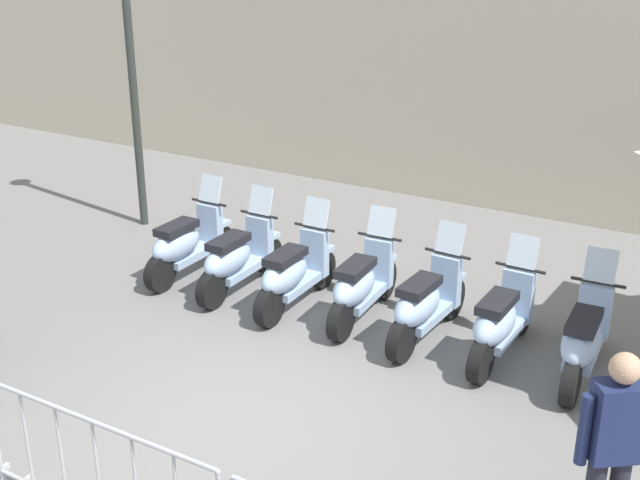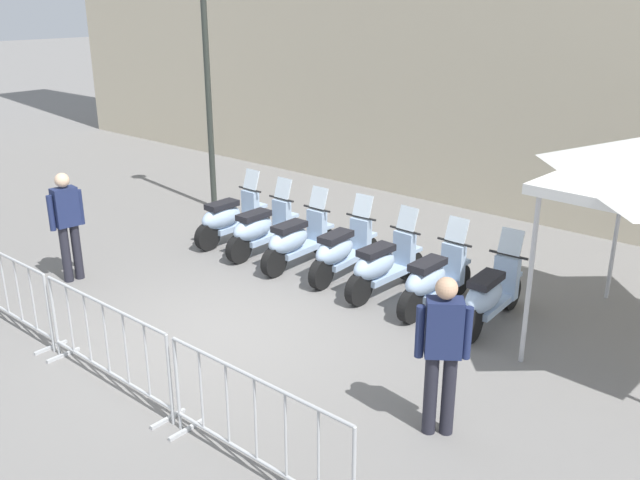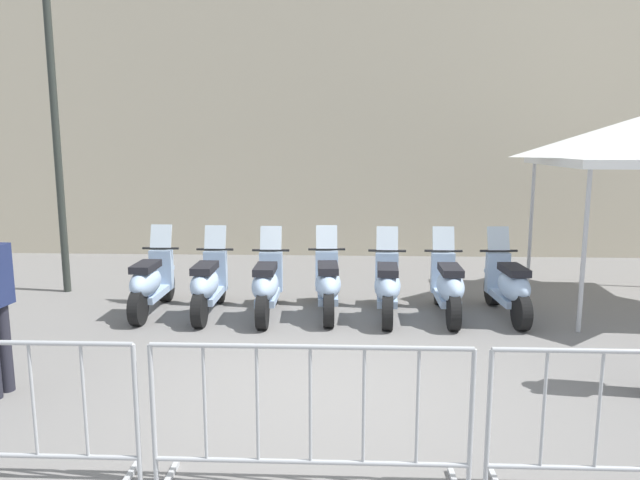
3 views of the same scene
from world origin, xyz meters
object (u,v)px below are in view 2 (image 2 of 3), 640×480
motorcycle_2 (297,241)px  barrier_segment_2 (256,427)px  motorcycle_3 (342,251)px  motorcycle_6 (490,295)px  barrier_segment_0 (5,289)px  motorcycle_1 (261,229)px  motorcycle_0 (230,218)px  officer_mid_plaza (67,221)px  officer_near_row_end (443,348)px  motorcycle_4 (383,265)px  barrier_segment_1 (107,345)px  motorcycle_5 (433,280)px  street_lamp (206,57)px

motorcycle_2 → barrier_segment_2: 5.24m
motorcycle_2 → barrier_segment_2: (3.46, -3.93, 0.07)m
motorcycle_3 → motorcycle_6: bearing=2.5°
barrier_segment_0 → motorcycle_1: bearing=83.7°
motorcycle_0 → barrier_segment_0: motorcycle_0 is taller
motorcycle_6 → officer_mid_plaza: size_ratio=1.00×
motorcycle_1 → barrier_segment_2: bearing=-42.2°
motorcycle_2 → officer_near_row_end: 4.85m
motorcycle_4 → barrier_segment_2: 4.42m
motorcycle_3 → motorcycle_4: bearing=-2.6°
motorcycle_4 → barrier_segment_1: size_ratio=0.75×
motorcycle_5 → officer_mid_plaza: size_ratio=1.00×
barrier_segment_0 → barrier_segment_1: (2.39, 0.13, 0.00)m
motorcycle_2 → motorcycle_4: bearing=4.2°
motorcycle_1 → officer_near_row_end: bearing=-23.0°
motorcycle_1 → motorcycle_5: size_ratio=1.00×
street_lamp → officer_near_row_end: 8.85m
barrier_segment_0 → officer_mid_plaza: bearing=121.2°
street_lamp → motorcycle_2: bearing=-17.3°
motorcycle_3 → motorcycle_5: bearing=1.0°
barrier_segment_1 → street_lamp: size_ratio=0.46×
motorcycle_5 → barrier_segment_1: (-1.48, -4.25, 0.07)m
motorcycle_2 → barrier_segment_2: motorcycle_2 is taller
motorcycle_3 → motorcycle_6: 2.57m
barrier_segment_0 → officer_near_row_end: (5.61, 1.99, 0.45)m
motorcycle_1 → barrier_segment_0: motorcycle_1 is taller
motorcycle_1 → motorcycle_4: bearing=2.9°
barrier_segment_0 → barrier_segment_1: same height
motorcycle_3 → barrier_segment_1: size_ratio=0.75×
motorcycle_4 → motorcycle_5: (0.86, 0.07, 0.00)m
officer_near_row_end → officer_mid_plaza: (-6.44, -0.61, 0.00)m
motorcycle_3 → motorcycle_5: (1.71, 0.03, 0.00)m
motorcycle_0 → barrier_segment_0: (0.40, -4.19, 0.07)m
motorcycle_5 → barrier_segment_1: bearing=-109.3°
motorcycle_4 → motorcycle_6: size_ratio=1.00×
barrier_segment_0 → officer_mid_plaza: size_ratio=1.33×
motorcycle_2 → motorcycle_6: (3.42, 0.27, 0.00)m
motorcycle_4 → motorcycle_0: bearing=-178.0°
barrier_segment_2 → street_lamp: size_ratio=0.46×
barrier_segment_1 → officer_near_row_end: 3.75m
officer_mid_plaza → motorcycle_1: bearing=65.3°
barrier_segment_1 → barrier_segment_2: (2.39, 0.13, 0.00)m
motorcycle_3 → officer_mid_plaza: (-3.00, -2.97, 0.53)m
street_lamp → motorcycle_3: bearing=-12.2°
motorcycle_1 → barrier_segment_1: 4.49m
street_lamp → motorcycle_4: bearing=-10.7°
motorcycle_2 → officer_near_row_end: bearing=-27.1°
motorcycle_6 → street_lamp: street_lamp is taller
officer_near_row_end → barrier_segment_0: bearing=-160.5°
motorcycle_5 → barrier_segment_0: motorcycle_5 is taller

